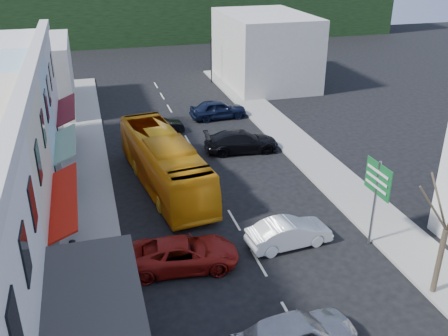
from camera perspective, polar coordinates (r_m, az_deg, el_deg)
ground at (r=23.79m, az=3.97°, el=-10.72°), size 120.00×120.00×0.00m
sidewalk_left at (r=31.33m, az=-15.37°, el=-2.12°), size 3.00×52.00×0.15m
sidewalk_right at (r=34.42m, az=10.28°, el=0.90°), size 3.00×52.00×0.15m
distant_block_left at (r=46.72m, az=-21.96°, el=9.69°), size 8.00×10.00×6.00m
distant_block_right at (r=52.35m, az=4.64°, el=13.41°), size 8.00×12.00×7.00m
bus at (r=30.08m, az=-6.86°, el=0.60°), size 4.00×11.83×3.10m
car_white at (r=24.77m, az=7.45°, el=-7.36°), size 4.56×2.24×1.40m
car_red at (r=23.15m, az=-4.65°, el=-9.75°), size 4.77×2.35×1.40m
car_black_near at (r=35.23m, az=2.00°, el=2.98°), size 4.64×2.21×1.40m
car_navy_mid at (r=41.91m, az=-0.68°, el=6.61°), size 4.48×2.01×1.40m
car_black_far at (r=38.82m, az=-7.51°, el=4.89°), size 4.50×2.06×1.40m
pedestrian_left at (r=23.33m, az=-16.61°, el=-9.66°), size 0.42×0.62×1.70m
direction_sign at (r=24.94m, az=16.81°, el=-3.97°), size 0.32×2.02×4.47m
street_tree at (r=21.98m, az=24.03°, el=-6.46°), size 2.37×2.37×6.38m
traffic_signal at (r=52.54m, az=-1.47°, el=12.28°), size 0.72×1.07×4.78m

